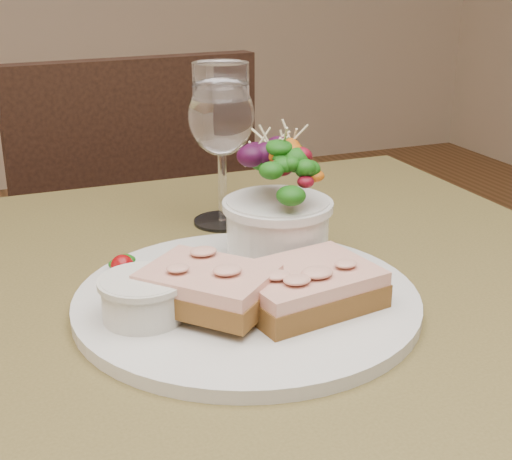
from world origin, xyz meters
name	(u,v)px	position (x,y,z in m)	size (l,w,h in m)	color
cafe_table	(246,388)	(0.00, 0.00, 0.65)	(0.80, 0.80, 0.75)	#4C4420
chair_far	(125,344)	(0.02, 0.76, 0.29)	(0.45, 0.45, 0.90)	black
dinner_plate	(247,300)	(-0.01, -0.02, 0.76)	(0.31, 0.31, 0.01)	silver
sandwich_front	(306,287)	(0.03, -0.06, 0.78)	(0.13, 0.11, 0.03)	#4C3114
sandwich_back	(208,287)	(-0.05, -0.04, 0.79)	(0.13, 0.13, 0.03)	#4C3114
ramekin	(143,296)	(-0.10, -0.03, 0.78)	(0.07, 0.07, 0.04)	beige
salad_bowl	(278,202)	(0.05, 0.05, 0.82)	(0.10, 0.10, 0.13)	silver
garnish	(131,265)	(-0.09, 0.07, 0.77)	(0.05, 0.04, 0.02)	#0C3309
wine_glass	(221,121)	(0.05, 0.20, 0.87)	(0.08, 0.08, 0.18)	white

